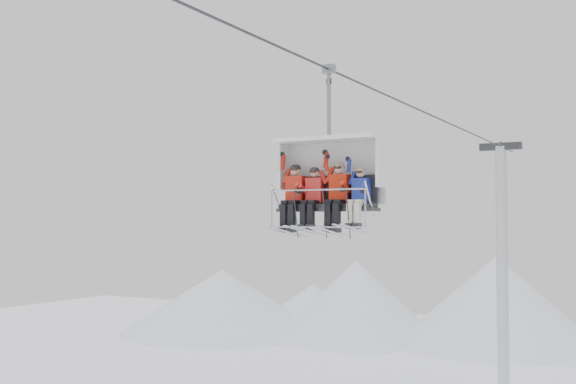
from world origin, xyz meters
The scene contains 8 objects.
ridgeline centered at (-1.58, 42.05, 2.84)m, with size 72.00×21.00×7.00m.
lift_tower_right centered at (0.00, 22.00, 5.78)m, with size 2.00×1.80×13.48m.
haul_cable centered at (0.00, 0.00, 13.30)m, with size 0.06×0.06×50.00m, color #303035.
chairlift_carrier centered at (0.00, 2.25, 10.74)m, with size 2.66×1.17×3.98m.
skier_far_left centered at (-0.87, 1.95, 10.26)m, with size 0.46×1.69×1.78m.
skier_center_left centered at (-0.34, 1.94, 10.22)m, with size 0.42×1.69×1.65m.
skier_center_right centered at (0.32, 1.95, 10.26)m, with size 0.46×1.69×1.78m.
skier_far_right centered at (0.86, 1.93, 10.19)m, with size 0.39×1.69×1.56m.
Camera 1 is at (7.35, -13.75, 9.52)m, focal length 45.00 mm.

